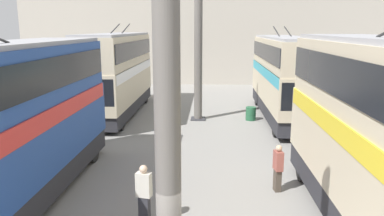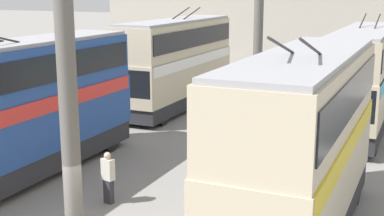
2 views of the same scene
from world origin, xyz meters
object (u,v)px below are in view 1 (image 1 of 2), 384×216
Objects in this scene: person_aisle_midway at (144,193)px; oil_drum at (251,114)px; bus_right_far at (117,69)px; bus_left_near at (381,126)px; bus_right_near at (9,117)px; bus_left_far at (284,72)px; person_by_left_row at (278,167)px.

oil_drum is at bearing -5.40° from person_aisle_midway.
oil_drum is at bearing -98.34° from bus_right_far.
bus_left_near is 0.86× the size of bus_right_near.
bus_left_near is 10.36m from bus_right_near.
bus_left_near is 13.13m from bus_left_far.
person_by_left_row is (-11.25, -8.21, -2.04)m from bus_right_far.
bus_right_far is 8.79m from oil_drum.
bus_left_near is 3.87m from person_by_left_row.
oil_drum is at bearing -99.79° from person_by_left_row.
bus_right_far reaches higher than bus_right_near.
bus_left_near reaches higher than oil_drum.
bus_left_near is at bearing 121.72° from person_by_left_row.
bus_left_far is 16.06m from bus_right_near.
bus_left_far is at bearing -93.21° from bus_right_far.
bus_left_far reaches higher than person_aisle_midway.
bus_left_far is 6.37× the size of person_aisle_midway.
oil_drum is (12.48, 1.99, -2.56)m from bus_left_near.
person_aisle_midway is at bearing 20.56° from person_by_left_row.
bus_right_far is (13.70, 10.33, -0.07)m from bus_left_near.
person_by_left_row is 2.03× the size of oil_drum.
bus_right_far is at bearing 37.01° from bus_left_near.
bus_right_near reaches higher than bus_left_far.
bus_left_far is (13.13, 0.00, -0.14)m from bus_left_near.
person_aisle_midway is (-13.02, 6.25, -1.90)m from bus_left_far.
bus_left_near is at bearing -77.40° from person_aisle_midway.
bus_right_near is at bearing 85.41° from bus_left_near.
bus_left_far reaches higher than person_by_left_row.
oil_drum is at bearing -35.59° from bus_right_near.
person_aisle_midway is 4.75m from person_by_left_row.
oil_drum is (-0.64, 1.99, -2.42)m from bus_left_far.
bus_left_far is 3.20m from oil_drum.
bus_left_far is at bearing -40.03° from bus_right_near.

